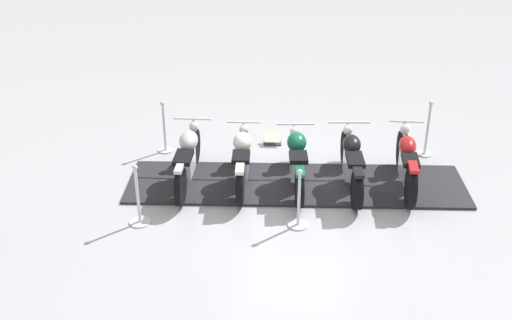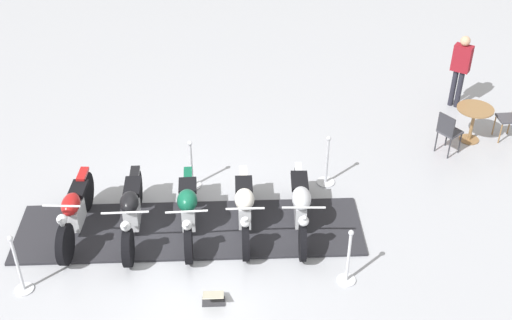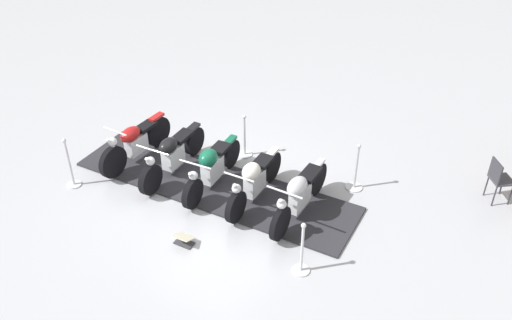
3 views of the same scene
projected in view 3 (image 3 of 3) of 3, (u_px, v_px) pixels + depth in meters
The scene contains 13 objects.
ground_plane at pixel (214, 186), 11.40m from camera, with size 80.00×80.00×0.00m, color #A8AAB2.
display_platform at pixel (213, 185), 11.39m from camera, with size 6.11×1.55×0.05m, color #28282D.
motorcycle_maroon at pixel (135, 142), 11.85m from camera, with size 0.62×2.15×1.03m.
motorcycle_black at pixel (172, 154), 11.47m from camera, with size 0.77×2.27×0.95m.
motorcycle_forest at pixel (211, 167), 11.07m from camera, with size 0.71×2.18×0.93m.
motorcycle_cream at pixel (254, 180), 10.70m from camera, with size 0.64×2.14×0.94m.
motorcycle_chrome at pixel (299, 194), 10.30m from camera, with size 0.71×2.25×0.97m.
stanchion_right_front at pixel (71, 170), 11.22m from camera, with size 0.31×0.31×1.14m.
stanchion_left_rear at pixel (355, 175), 11.18m from camera, with size 0.36×0.36×1.08m.
stanchion_right_rear at pixel (302, 256), 9.21m from camera, with size 0.32×0.32×1.08m.
stanchion_left_mid at pixel (245, 143), 12.19m from camera, with size 0.34×0.34×1.04m.
info_placard at pixel (184, 240), 9.93m from camera, with size 0.39×0.32×0.23m.
cafe_chair_near_table at pixel (499, 178), 10.71m from camera, with size 0.57×0.57×0.94m.
Camera 3 is at (-6.10, 6.79, 6.90)m, focal length 38.37 mm.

